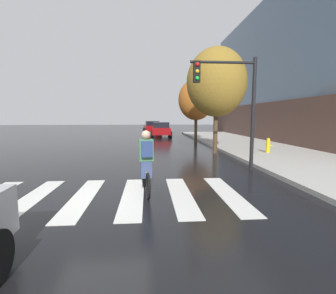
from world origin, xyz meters
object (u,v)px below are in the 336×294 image
at_px(cyclist, 146,163).
at_px(fire_hydrant, 268,145).
at_px(sedan_mid, 161,129).
at_px(street_tree_mid, 196,100).
at_px(sedan_far, 152,127).
at_px(traffic_light_near, 232,94).
at_px(street_tree_near, 216,82).

relative_size(cyclist, fire_hydrant, 2.19).
distance_m(sedan_mid, fire_hydrant, 13.77).
distance_m(sedan_mid, cyclist, 19.14).
bearing_deg(street_tree_mid, fire_hydrant, -70.61).
xyz_separation_m(sedan_far, fire_hydrant, (5.86, -18.54, -0.25)).
height_order(sedan_mid, traffic_light_near, traffic_light_near).
distance_m(sedan_far, street_tree_mid, 12.13).
height_order(sedan_far, cyclist, cyclist).
height_order(traffic_light_near, fire_hydrant, traffic_light_near).
bearing_deg(fire_hydrant, sedan_mid, 111.38).
distance_m(sedan_far, fire_hydrant, 19.45).
bearing_deg(street_tree_mid, sedan_far, 106.36).
xyz_separation_m(sedan_far, street_tree_near, (3.25, -17.59, 3.11)).
bearing_deg(sedan_far, street_tree_near, -79.53).
bearing_deg(cyclist, traffic_light_near, 40.54).
bearing_deg(fire_hydrant, cyclist, -135.66).
relative_size(sedan_far, cyclist, 2.65).
bearing_deg(street_tree_near, fire_hydrant, -20.06).
height_order(sedan_mid, street_tree_mid, street_tree_mid).
relative_size(fire_hydrant, street_tree_mid, 0.16).
bearing_deg(traffic_light_near, street_tree_mid, 86.13).
height_order(street_tree_near, street_tree_mid, street_tree_near).
height_order(fire_hydrant, street_tree_near, street_tree_near).
height_order(sedan_mid, fire_hydrant, sedan_mid).
bearing_deg(sedan_far, fire_hydrant, -72.46).
distance_m(fire_hydrant, street_tree_near, 4.37).
xyz_separation_m(cyclist, traffic_light_near, (3.16, 2.71, 2.02)).
bearing_deg(cyclist, street_tree_mid, 73.86).
distance_m(cyclist, traffic_light_near, 4.63).
bearing_deg(street_tree_near, sedan_far, 100.47).
relative_size(cyclist, traffic_light_near, 0.41).
height_order(sedan_mid, sedan_far, sedan_far).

